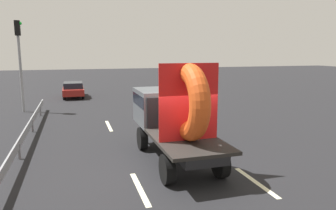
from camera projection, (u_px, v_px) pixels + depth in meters
ground_plane at (177, 167)px, 10.47m from camera, size 120.00×120.00×0.00m
flatbed_truck at (172, 112)px, 11.26m from camera, size 2.02×5.48×3.47m
distant_sedan at (73, 89)px, 26.21m from camera, size 1.66×3.87×1.26m
traffic_light at (19, 53)px, 19.40m from camera, size 0.42×0.36×5.66m
guardrail at (26, 131)px, 13.05m from camera, size 0.10×15.91×0.71m
lane_dash_left_near at (140, 189)px, 8.84m from camera, size 0.16×2.27×0.01m
lane_dash_left_far at (109, 126)px, 16.24m from camera, size 0.16×2.39×0.01m
lane_dash_right_near at (256, 182)px, 9.28m from camera, size 0.16×2.27×0.01m
lane_dash_right_far at (169, 120)px, 17.65m from camera, size 0.16×2.50×0.01m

